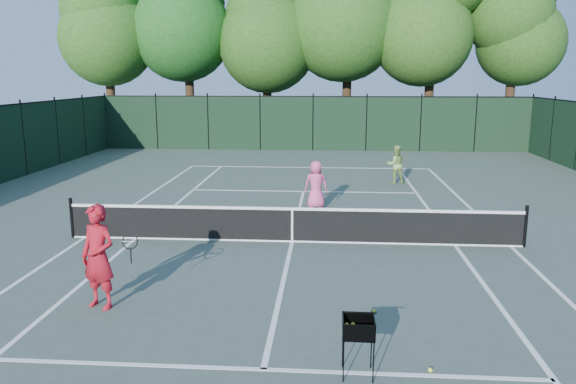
# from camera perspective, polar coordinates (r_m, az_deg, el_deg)

# --- Properties ---
(ground) EXTENTS (90.00, 90.00, 0.00)m
(ground) POSITION_cam_1_polar(r_m,az_deg,el_deg) (14.47, 0.42, -5.09)
(ground) COLOR #435147
(ground) RESTS_ON ground
(sideline_doubles_left) EXTENTS (0.10, 23.77, 0.01)m
(sideline_doubles_left) POSITION_cam_1_polar(r_m,az_deg,el_deg) (15.79, -19.93, -4.36)
(sideline_doubles_left) COLOR white
(sideline_doubles_left) RESTS_ON ground
(sideline_doubles_right) EXTENTS (0.10, 23.77, 0.01)m
(sideline_doubles_right) POSITION_cam_1_polar(r_m,az_deg,el_deg) (15.15, 21.69, -5.16)
(sideline_doubles_right) COLOR white
(sideline_doubles_right) RESTS_ON ground
(sideline_singles_left) EXTENTS (0.10, 23.77, 0.01)m
(sideline_singles_left) POSITION_cam_1_polar(r_m,az_deg,el_deg) (15.28, -15.22, -4.58)
(sideline_singles_left) COLOR white
(sideline_singles_left) RESTS_ON ground
(sideline_singles_right) EXTENTS (0.10, 23.77, 0.01)m
(sideline_singles_right) POSITION_cam_1_polar(r_m,az_deg,el_deg) (14.79, 16.60, -5.20)
(sideline_singles_right) COLOR white
(sideline_singles_right) RESTS_ON ground
(baseline_far) EXTENTS (10.97, 0.10, 0.01)m
(baseline_far) POSITION_cam_1_polar(r_m,az_deg,el_deg) (26.06, 2.13, 2.51)
(baseline_far) COLOR white
(baseline_far) RESTS_ON ground
(service_line_near) EXTENTS (8.23, 0.10, 0.01)m
(service_line_near) POSITION_cam_1_polar(r_m,az_deg,el_deg) (8.57, -2.51, -17.56)
(service_line_near) COLOR white
(service_line_near) RESTS_ON ground
(service_line_far) EXTENTS (8.23, 0.10, 0.01)m
(service_line_far) POSITION_cam_1_polar(r_m,az_deg,el_deg) (20.67, 1.58, 0.07)
(service_line_far) COLOR white
(service_line_far) RESTS_ON ground
(center_service_line) EXTENTS (0.10, 12.80, 0.01)m
(center_service_line) POSITION_cam_1_polar(r_m,az_deg,el_deg) (14.47, 0.42, -5.08)
(center_service_line) COLOR white
(center_service_line) RESTS_ON ground
(tennis_net) EXTENTS (11.69, 0.09, 1.06)m
(tennis_net) POSITION_cam_1_polar(r_m,az_deg,el_deg) (14.34, 0.42, -3.26)
(tennis_net) COLOR black
(tennis_net) RESTS_ON ground
(fence_far) EXTENTS (24.00, 0.05, 3.00)m
(fence_far) POSITION_cam_1_polar(r_m,az_deg,el_deg) (31.94, 2.55, 6.93)
(fence_far) COLOR black
(fence_far) RESTS_ON ground
(tree_0) EXTENTS (6.40, 6.40, 13.14)m
(tree_0) POSITION_cam_1_polar(r_m,az_deg,el_deg) (38.16, -18.06, 17.19)
(tree_0) COLOR black
(tree_0) RESTS_ON ground
(tree_1) EXTENTS (6.80, 6.80, 13.98)m
(tree_1) POSITION_cam_1_polar(r_m,az_deg,el_deg) (37.18, -10.26, 18.55)
(tree_1) COLOR black
(tree_1) RESTS_ON ground
(tree_2) EXTENTS (6.00, 6.00, 12.40)m
(tree_2) POSITION_cam_1_polar(r_m,az_deg,el_deg) (36.00, -2.18, 17.40)
(tree_2) COLOR black
(tree_2) RESTS_ON ground
(tree_4) EXTENTS (6.20, 6.20, 12.97)m
(tree_4) POSITION_cam_1_polar(r_m,az_deg,el_deg) (36.15, 14.55, 17.69)
(tree_4) COLOR black
(tree_4) RESTS_ON ground
(tree_5) EXTENTS (5.80, 5.80, 12.23)m
(tree_5) POSITION_cam_1_polar(r_m,az_deg,el_deg) (37.76, 22.17, 16.29)
(tree_5) COLOR black
(tree_5) RESTS_ON ground
(coach) EXTENTS (1.11, 0.68, 1.94)m
(coach) POSITION_cam_1_polar(r_m,az_deg,el_deg) (10.81, -18.70, -6.25)
(coach) COLOR #B11421
(coach) RESTS_ON ground
(player_pink) EXTENTS (0.81, 0.60, 1.53)m
(player_pink) POSITION_cam_1_polar(r_m,az_deg,el_deg) (17.99, 2.87, 0.77)
(player_pink) COLOR #E55086
(player_pink) RESTS_ON ground
(player_green) EXTENTS (0.82, 0.69, 1.51)m
(player_green) POSITION_cam_1_polar(r_m,az_deg,el_deg) (22.48, 10.88, 2.77)
(player_green) COLOR #8DB158
(player_green) RESTS_ON ground
(ball_hopper) EXTENTS (0.46, 0.46, 0.87)m
(ball_hopper) POSITION_cam_1_polar(r_m,az_deg,el_deg) (8.16, 7.17, -13.49)
(ball_hopper) COLOR black
(ball_hopper) RESTS_ON ground
(loose_ball_near_cart) EXTENTS (0.07, 0.07, 0.07)m
(loose_ball_near_cart) POSITION_cam_1_polar(r_m,az_deg,el_deg) (8.73, 14.25, -17.12)
(loose_ball_near_cart) COLOR #D8F031
(loose_ball_near_cart) RESTS_ON ground
(loose_ball_midcourt) EXTENTS (0.07, 0.07, 0.07)m
(loose_ball_midcourt) POSITION_cam_1_polar(r_m,az_deg,el_deg) (10.45, 8.75, -11.86)
(loose_ball_midcourt) COLOR #B9CC29
(loose_ball_midcourt) RESTS_ON ground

